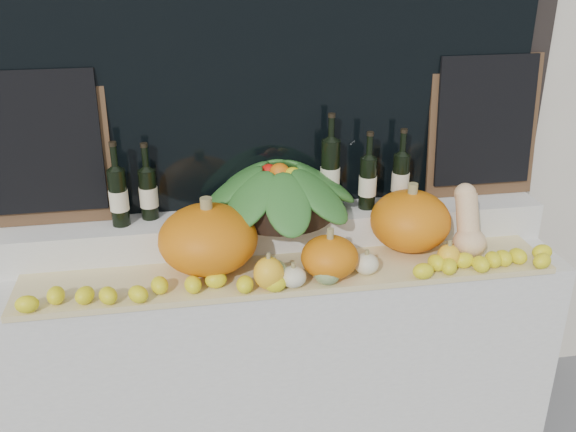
{
  "coord_description": "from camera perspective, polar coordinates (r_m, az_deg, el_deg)",
  "views": [
    {
      "loc": [
        -0.39,
        -0.79,
        2.13
      ],
      "look_at": [
        0.0,
        1.45,
        1.12
      ],
      "focal_mm": 40.0,
      "sensor_mm": 36.0,
      "label": 1
    }
  ],
  "objects": [
    {
      "name": "chalkboard_left",
      "position": [
        2.7,
        -20.86,
        5.83
      ],
      "size": [
        0.5,
        0.09,
        0.62
      ],
      "rotation": [
        -0.1,
        0.0,
        0.0
      ],
      "color": "#4C331E",
      "rests_on": "rear_tier"
    },
    {
      "name": "butternut_squash",
      "position": [
        2.73,
        15.71,
        -0.84
      ],
      "size": [
        0.14,
        0.2,
        0.29
      ],
      "color": "#EDBE8B",
      "rests_on": "straw_bedding"
    },
    {
      "name": "wine_bottle_near_right",
      "position": [
        2.75,
        7.1,
        3.01
      ],
      "size": [
        0.08,
        0.08,
        0.34
      ],
      "color": "black",
      "rests_on": "rear_tier"
    },
    {
      "name": "wine_bottle_far_left",
      "position": [
        2.65,
        -14.83,
        1.7
      ],
      "size": [
        0.08,
        0.08,
        0.35
      ],
      "color": "black",
      "rests_on": "rear_tier"
    },
    {
      "name": "pumpkin_center",
      "position": [
        2.47,
        3.72,
        -3.67
      ],
      "size": [
        0.3,
        0.3,
        0.16
      ],
      "primitive_type": "ellipsoid",
      "rotation": [
        0.0,
        0.0,
        -0.43
      ],
      "color": "orange",
      "rests_on": "straw_bedding"
    },
    {
      "name": "display_sill",
      "position": [
        2.9,
        -0.26,
        -11.78
      ],
      "size": [
        2.3,
        0.55,
        0.88
      ],
      "primitive_type": "cube",
      "color": "silver",
      "rests_on": "ground"
    },
    {
      "name": "chalkboard_right",
      "position": [
        2.95,
        17.06,
        7.82
      ],
      "size": [
        0.5,
        0.09,
        0.62
      ],
      "rotation": [
        -0.1,
        0.0,
        0.0
      ],
      "color": "#4C331E",
      "rests_on": "rear_tier"
    },
    {
      "name": "straw_bedding",
      "position": [
        2.55,
        0.19,
        -5.13
      ],
      "size": [
        2.1,
        0.32,
        0.02
      ],
      "primitive_type": "cube",
      "color": "tan",
      "rests_on": "display_sill"
    },
    {
      "name": "decorative_gourds",
      "position": [
        2.45,
        2.79,
        -4.8
      ],
      "size": [
        0.83,
        0.15,
        0.15
      ],
      "color": "#2D5F1C",
      "rests_on": "straw_bedding"
    },
    {
      "name": "wine_bottle_far_right",
      "position": [
        2.82,
        9.96,
        3.33
      ],
      "size": [
        0.08,
        0.08,
        0.34
      ],
      "color": "black",
      "rests_on": "rear_tier"
    },
    {
      "name": "produce_bowl",
      "position": [
        2.67,
        -0.74,
        2.39
      ],
      "size": [
        0.69,
        0.69,
        0.23
      ],
      "color": "black",
      "rests_on": "rear_tier"
    },
    {
      "name": "wine_bottle_tall",
      "position": [
        2.72,
        3.76,
        3.79
      ],
      "size": [
        0.08,
        0.08,
        0.41
      ],
      "color": "black",
      "rests_on": "rear_tier"
    },
    {
      "name": "rear_tier",
      "position": [
        2.76,
        -0.8,
        -1.16
      ],
      "size": [
        2.3,
        0.25,
        0.16
      ],
      "primitive_type": "cube",
      "color": "silver",
      "rests_on": "display_sill"
    },
    {
      "name": "pumpkin_right",
      "position": [
        2.72,
        10.81,
        -0.41
      ],
      "size": [
        0.42,
        0.42,
        0.25
      ],
      "primitive_type": "ellipsoid",
      "rotation": [
        0.0,
        0.0,
        -0.3
      ],
      "color": "orange",
      "rests_on": "straw_bedding"
    },
    {
      "name": "pumpkin_left",
      "position": [
        2.51,
        -7.11,
        -2.04
      ],
      "size": [
        0.44,
        0.44,
        0.26
      ],
      "primitive_type": "ellipsoid",
      "rotation": [
        0.0,
        0.0,
        -0.13
      ],
      "color": "orange",
      "rests_on": "straw_bedding"
    },
    {
      "name": "wine_bottle_near_left",
      "position": [
        2.69,
        -12.3,
        2.0
      ],
      "size": [
        0.08,
        0.08,
        0.32
      ],
      "color": "black",
      "rests_on": "rear_tier"
    },
    {
      "name": "lemon_heap",
      "position": [
        2.43,
        0.64,
        -5.46
      ],
      "size": [
        2.2,
        0.16,
        0.06
      ],
      "primitive_type": null,
      "color": "yellow",
      "rests_on": "straw_bedding"
    }
  ]
}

